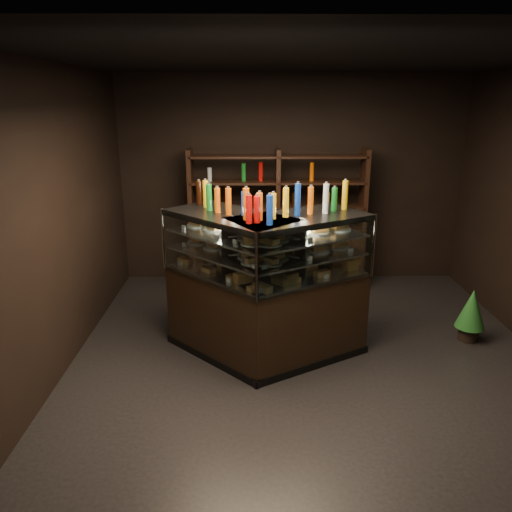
{
  "coord_description": "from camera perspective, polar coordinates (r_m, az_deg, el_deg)",
  "views": [
    {
      "loc": [
        -0.62,
        -4.81,
        2.66
      ],
      "look_at": [
        -0.56,
        -0.14,
        1.18
      ],
      "focal_mm": 35.0,
      "sensor_mm": 36.0,
      "label": 1
    }
  ],
  "objects": [
    {
      "name": "ground",
      "position": [
        5.53,
        5.87,
        -11.21
      ],
      "size": [
        5.0,
        5.0,
        0.0
      ],
      "primitive_type": "plane",
      "color": "black",
      "rests_on": "ground"
    },
    {
      "name": "potted_conifer",
      "position": [
        6.16,
        23.44,
        -5.46
      ],
      "size": [
        0.33,
        0.33,
        0.7
      ],
      "rotation": [
        0.0,
        0.0,
        -0.21
      ],
      "color": "black",
      "rests_on": "ground"
    },
    {
      "name": "food_display",
      "position": [
        5.07,
        0.98,
        0.93
      ],
      "size": [
        1.83,
        1.02,
        0.47
      ],
      "color": "gold",
      "rests_on": "display_case"
    },
    {
      "name": "bottles_top",
      "position": [
        4.96,
        1.02,
        6.32
      ],
      "size": [
        1.66,
        0.88,
        0.3
      ],
      "color": "#147223",
      "rests_on": "display_case"
    },
    {
      "name": "room_shell",
      "position": [
        4.9,
        6.58,
        9.09
      ],
      "size": [
        5.02,
        5.02,
        3.01
      ],
      "color": "black",
      "rests_on": "ground"
    },
    {
      "name": "display_case",
      "position": [
        5.31,
        0.95,
        -6.17
      ],
      "size": [
        2.23,
        1.51,
        1.56
      ],
      "rotation": [
        0.0,
        0.0,
        -0.13
      ],
      "color": "black",
      "rests_on": "ground"
    },
    {
      "name": "back_shelving",
      "position": [
        7.17,
        2.39,
        0.99
      ],
      "size": [
        2.46,
        0.43,
        2.0
      ],
      "rotation": [
        0.0,
        0.0,
        0.0
      ],
      "color": "black",
      "rests_on": "ground"
    }
  ]
}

